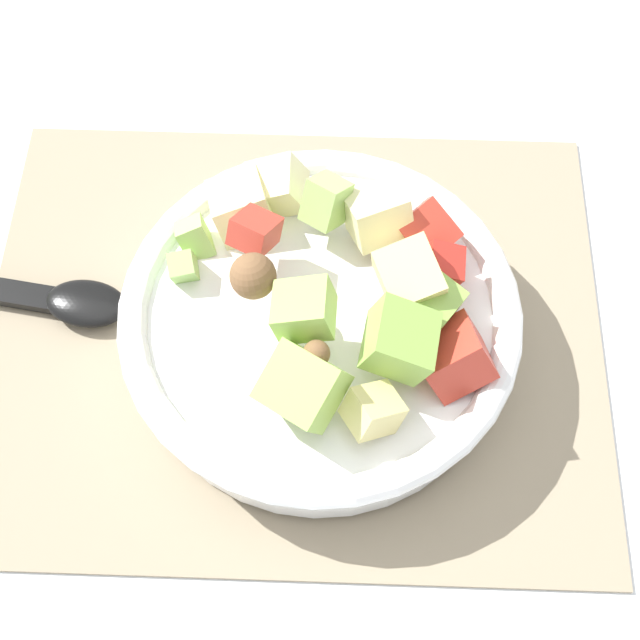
{
  "coord_description": "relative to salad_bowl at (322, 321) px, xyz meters",
  "views": [
    {
      "loc": [
        -0.03,
        0.3,
        0.56
      ],
      "look_at": [
        -0.02,
        0.01,
        0.04
      ],
      "focal_mm": 52.39,
      "sensor_mm": 36.0,
      "label": 1
    }
  ],
  "objects": [
    {
      "name": "salad_bowl",
      "position": [
        0.0,
        0.0,
        0.0
      ],
      "size": [
        0.25,
        0.25,
        0.11
      ],
      "color": "white",
      "rests_on": "placemat"
    },
    {
      "name": "placemat",
      "position": [
        0.02,
        -0.01,
        -0.04
      ],
      "size": [
        0.42,
        0.34,
        0.01
      ],
      "primitive_type": "cube",
      "color": "gray",
      "rests_on": "ground_plane"
    },
    {
      "name": "serving_spoon",
      "position": [
        0.21,
        -0.03,
        -0.03
      ],
      "size": [
        0.23,
        0.06,
        0.01
      ],
      "color": "black",
      "rests_on": "placemat"
    },
    {
      "name": "ground_plane",
      "position": [
        0.02,
        -0.01,
        -0.04
      ],
      "size": [
        2.4,
        2.4,
        0.0
      ],
      "primitive_type": "plane",
      "color": "silver"
    }
  ]
}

